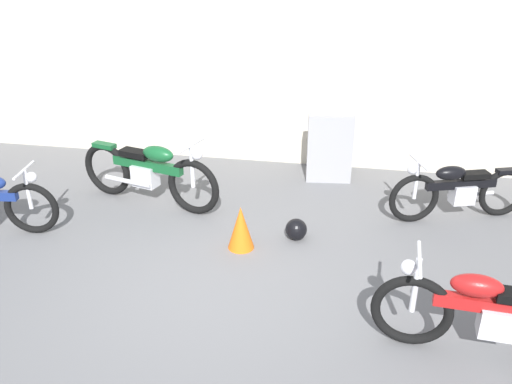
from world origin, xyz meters
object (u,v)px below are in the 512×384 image
Objects in this scene: traffic_cone at (241,228)px; motorcycle_black at (459,190)px; helmet at (296,229)px; stone_marker at (330,149)px; motorcycle_green at (149,172)px; motorcycle_red at (491,315)px.

motorcycle_black reaches higher than traffic_cone.
traffic_cone reaches higher than helmet.
helmet is (-0.28, -1.89, -0.39)m from stone_marker.
helmet is 0.12× the size of motorcycle_green.
motorcycle_black is at bearing 24.77° from helmet.
helmet is at bearing -38.88° from motorcycle_red.
stone_marker is 0.57× the size of motorcycle_black.
helmet is at bearing 27.28° from traffic_cone.
motorcycle_red is at bearing -42.86° from helmet.
stone_marker is at bearing -47.08° from motorcycle_black.
helmet is 2.26m from motorcycle_black.
motorcycle_green reaches higher than helmet.
motorcycle_green reaches higher than motorcycle_black.
motorcycle_red is at bearing 68.40° from motorcycle_black.
traffic_cone is (-0.63, -0.33, 0.14)m from helmet.
helmet is at bearing -98.50° from stone_marker.
stone_marker is 1.92× the size of traffic_cone.
stone_marker is 2.73m from motorcycle_green.
motorcycle_green is at bearing -152.46° from stone_marker.
motorcycle_black is at bearing 25.38° from traffic_cone.
stone_marker is at bearing 42.22° from motorcycle_green.
motorcycle_red reaches higher than motorcycle_black.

